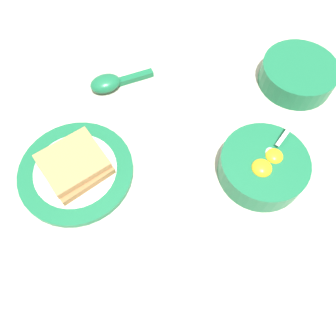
{
  "coord_description": "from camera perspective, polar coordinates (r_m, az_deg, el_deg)",
  "views": [
    {
      "loc": [
        0.37,
        -0.09,
        0.54
      ],
      "look_at": [
        0.11,
        -0.06,
        0.02
      ],
      "focal_mm": 35.0,
      "sensor_mm": 36.0,
      "label": 1
    }
  ],
  "objects": [
    {
      "name": "ground_plane",
      "position": [
        0.66,
        4.42,
        8.07
      ],
      "size": [
        3.0,
        3.0,
        0.0
      ],
      "primitive_type": "plane",
      "color": "beige"
    },
    {
      "name": "egg_bowl",
      "position": [
        0.6,
        16.2,
        0.33
      ],
      "size": [
        0.15,
        0.15,
        0.08
      ],
      "color": "#196B42",
      "rests_on": "ground_plane"
    },
    {
      "name": "toast_plate",
      "position": [
        0.61,
        -15.72,
        -0.56
      ],
      "size": [
        0.21,
        0.21,
        0.01
      ],
      "color": "#196B42",
      "rests_on": "ground_plane"
    },
    {
      "name": "toast_sandwich",
      "position": [
        0.6,
        -16.0,
        0.56
      ],
      "size": [
        0.14,
        0.14,
        0.03
      ],
      "color": "#9E7042",
      "rests_on": "toast_plate"
    },
    {
      "name": "soup_spoon",
      "position": [
        0.71,
        -10.07,
        14.45
      ],
      "size": [
        0.06,
        0.14,
        0.03
      ],
      "color": "#196B42",
      "rests_on": "ground_plane"
    },
    {
      "name": "congee_bowl",
      "position": [
        0.75,
        21.69,
        15.04
      ],
      "size": [
        0.15,
        0.15,
        0.05
      ],
      "color": "#196B42",
      "rests_on": "ground_plane"
    }
  ]
}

